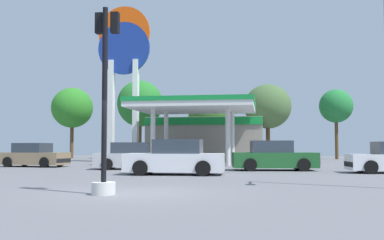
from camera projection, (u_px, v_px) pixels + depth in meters
name	position (u px, v px, depth m)	size (l,w,h in m)	color
ground_plane	(137.00, 193.00, 12.49)	(90.00, 90.00, 0.00)	slate
gas_station	(205.00, 134.00, 37.21)	(9.41, 13.18, 4.42)	gray
station_pole_sign	(124.00, 62.00, 36.12)	(4.21, 0.56, 12.40)	white
car_0	(274.00, 157.00, 23.77)	(4.54, 2.43, 1.55)	black
car_1	(175.00, 159.00, 20.30)	(4.45, 2.13, 1.57)	black
car_2	(133.00, 157.00, 24.88)	(4.32, 2.37, 1.47)	black
car_4	(34.00, 156.00, 27.83)	(4.20, 2.17, 1.45)	black
traffic_signal_1	(105.00, 120.00, 12.19)	(0.65, 0.68, 5.04)	silver
tree_0	(72.00, 108.00, 46.90)	(4.22, 4.22, 7.25)	brown
tree_1	(140.00, 104.00, 44.83)	(4.49, 4.49, 7.71)	brown
tree_2	(210.00, 116.00, 45.27)	(4.36, 4.36, 6.25)	brown
tree_3	(268.00, 107.00, 41.59)	(4.28, 4.28, 6.90)	brown
tree_4	(336.00, 106.00, 43.36)	(3.15, 3.15, 6.67)	brown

